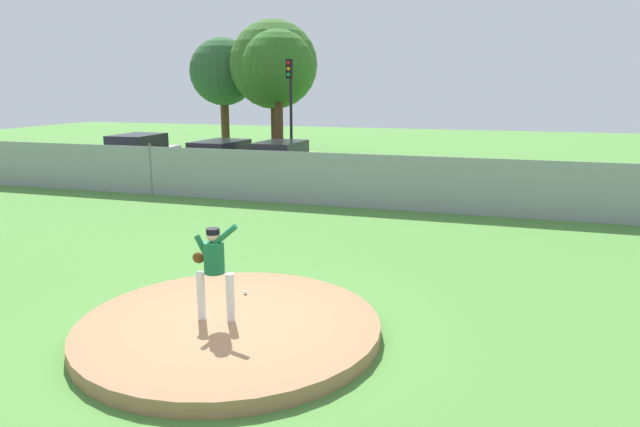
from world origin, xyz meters
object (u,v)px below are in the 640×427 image
at_px(pitcher_youth, 214,264).
at_px(traffic_light_near, 290,94).
at_px(baseball, 245,292).
at_px(parked_car_silver, 138,154).
at_px(parked_car_champagne, 280,161).
at_px(traffic_cone_orange, 431,174).
at_px(parked_car_burgundy, 220,160).

distance_m(pitcher_youth, traffic_light_near, 19.68).
relative_size(baseball, parked_car_silver, 0.02).
bearing_deg(parked_car_champagne, traffic_cone_orange, 15.43).
bearing_deg(traffic_light_near, pitcher_youth, -73.34).
bearing_deg(baseball, parked_car_silver, 130.47).
bearing_deg(parked_car_silver, pitcher_youth, -51.80).
height_order(parked_car_champagne, parked_car_silver, parked_car_silver).
height_order(pitcher_youth, baseball, pitcher_youth).
bearing_deg(traffic_cone_orange, parked_car_burgundy, -168.12).
xyz_separation_m(baseball, parked_car_champagne, (-4.53, 13.45, 0.51)).
height_order(pitcher_youth, traffic_cone_orange, pitcher_youth).
bearing_deg(parked_car_champagne, parked_car_silver, 179.62).
bearing_deg(baseball, pitcher_youth, -88.34).
height_order(baseball, traffic_light_near, traffic_light_near).
relative_size(baseball, parked_car_burgundy, 0.02).
bearing_deg(parked_car_champagne, parked_car_burgundy, -176.40).
height_order(parked_car_champagne, traffic_cone_orange, parked_car_champagne).
bearing_deg(parked_car_silver, traffic_cone_orange, 7.14).
bearing_deg(traffic_cone_orange, parked_car_silver, -172.86).
bearing_deg(parked_car_silver, parked_car_champagne, -0.38).
xyz_separation_m(pitcher_youth, traffic_cone_orange, (1.54, 16.31, -0.90)).
xyz_separation_m(parked_car_silver, traffic_cone_orange, (13.08, 1.64, -0.56)).
bearing_deg(traffic_light_near, parked_car_champagne, -75.75).
bearing_deg(traffic_light_near, parked_car_silver, -145.73).
height_order(pitcher_youth, parked_car_burgundy, pitcher_youth).
bearing_deg(pitcher_youth, parked_car_silver, 128.20).
height_order(parked_car_burgundy, traffic_light_near, traffic_light_near).
bearing_deg(pitcher_youth, baseball, 91.66).
bearing_deg(parked_car_burgundy, parked_car_champagne, 3.60).
bearing_deg(traffic_cone_orange, parked_car_champagne, -164.57).
xyz_separation_m(pitcher_youth, baseball, (-0.03, 1.18, -0.89)).
xyz_separation_m(baseball, traffic_light_near, (-5.57, 17.54, 3.22)).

